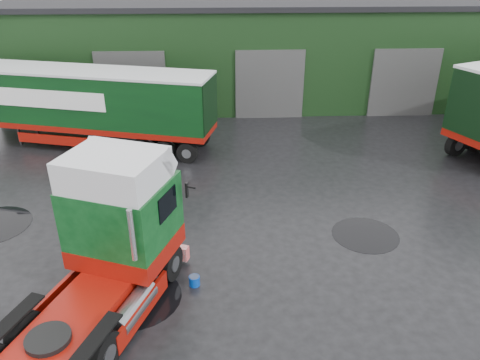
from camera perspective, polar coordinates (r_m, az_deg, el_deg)
name	(u,v)px	position (r m, az deg, el deg)	size (l,w,h in m)	color
ground	(251,254)	(15.91, 1.40, -9.06)	(100.00, 100.00, 0.00)	black
warehouse	(261,45)	(33.58, 2.58, 16.13)	(32.40, 12.40, 6.30)	black
hero_tractor	(84,259)	(12.67, -18.51, -9.07)	(2.98, 7.02, 4.36)	#0D4118
trailer_left	(89,108)	(24.89, -17.91, 8.31)	(2.61, 12.77, 3.97)	silver
wash_bucket	(194,281)	(14.63, -5.58, -12.13)	(0.33, 0.33, 0.31)	#07349C
tree_back_a	(159,5)	(43.41, -9.90, 20.32)	(4.40, 4.40, 9.50)	black
tree_back_b	(342,16)	(44.61, 12.29, 18.99)	(4.40, 4.40, 7.50)	black
puddle_0	(135,298)	(14.54, -12.63, -13.81)	(2.73, 2.73, 0.01)	black
puddle_1	(365,235)	(17.48, 15.02, -6.46)	(2.39, 2.39, 0.01)	black
puddle_4	(66,307)	(14.80, -20.50, -14.27)	(1.37, 1.37, 0.01)	black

